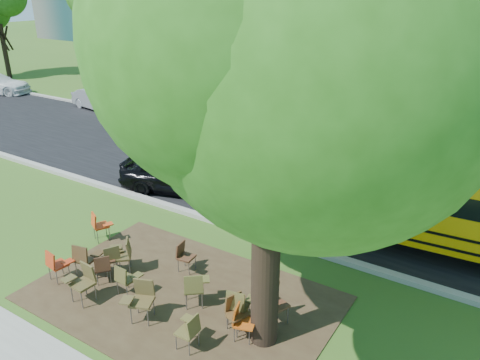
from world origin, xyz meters
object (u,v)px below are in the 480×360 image
Objects in this scene: chair_2 at (103,266)px; pedestrian_b at (93,89)px; chair_13 at (239,303)px; chair_14 at (274,301)px; chair_15 at (99,224)px; chair_12 at (236,310)px; black_car at (181,172)px; chair_10 at (184,254)px; chair_9 at (124,252)px; chair_11 at (195,286)px; chair_0 at (85,257)px; chair_4 at (125,277)px; chair_6 at (190,329)px; chair_5 at (141,296)px; chair_7 at (241,320)px; bg_car_red at (180,128)px; bg_car_silver at (99,99)px; chair_3 at (83,279)px; pedestrian_a at (116,96)px; chair_8 at (112,256)px; main_tree at (271,70)px; chair_1 at (56,263)px.

chair_2 is 20.04m from pedestrian_b.
chair_13 is 0.75m from chair_14.
chair_13 is at bearing 17.09° from chair_15.
black_car is (-5.54, 5.03, 0.20)m from chair_12.
pedestrian_b is at bearing -132.51° from chair_10.
chair_9 is 2.39m from chair_11.
pedestrian_b is (-14.64, 13.12, 0.18)m from chair_0.
chair_6 is (2.36, -0.58, 0.01)m from chair_4.
chair_13 is at bearing -175.38° from chair_5.
chair_11 is at bearing 3.28° from pedestrian_b.
bg_car_red reaches higher than chair_7.
chair_9 reaches higher than chair_6.
chair_6 is 0.22× the size of bg_car_silver.
chair_3 is at bearing 141.22° from chair_9.
chair_7 is (2.18, 0.61, -0.10)m from chair_5.
chair_11 reaches higher than chair_2.
chair_5 is 0.63× the size of pedestrian_a.
chair_12 is (4.23, 0.36, -0.05)m from chair_0.
chair_8 is at bearing -48.49° from chair_5.
chair_5 is (-2.58, -0.87, -4.96)m from main_tree.
pedestrian_a is at bearing 132.19° from chair_13.
chair_8 is 0.95× the size of chair_13.
chair_5 is at bearing -164.64° from black_car.
chair_15 is (-3.42, 1.88, -0.06)m from chair_5.
chair_2 is at bearing 130.60° from chair_9.
chair_14 is at bearing -172.75° from chair_5.
chair_15 is (-5.90, 0.44, -0.03)m from chair_14.
chair_5 is (0.90, -0.42, 0.09)m from chair_4.
chair_1 is 5.45m from chair_14.
chair_5 is 6.85m from black_car.
chair_7 is (3.92, 0.11, 0.01)m from chair_2.
bg_car_red is (-5.60, 9.53, 0.08)m from chair_8.
chair_13 is 20.40m from bg_car_silver.
black_car is (-5.07, 5.99, 0.22)m from chair_6.
bg_car_red is at bearing 136.33° from main_tree.
main_tree is 6.68m from chair_8.
chair_12 is (-0.64, -0.08, -5.03)m from main_tree.
chair_11 is at bearing 31.59° from chair_6.
pedestrian_b is at bearing 51.79° from chair_6.
chair_3 is 0.63× the size of pedestrian_b.
chair_9 is 0.62× the size of pedestrian_b.
chair_0 reaches higher than chair_15.
main_tree is 9.50× the size of chair_3.
chair_0 is 5.55m from black_car.
bg_car_red is (-9.60, 9.80, 0.10)m from chair_7.
bg_car_red is (-5.12, 9.98, 0.02)m from chair_0.
chair_12 is 7.49m from black_car.
chair_1 is 0.23× the size of bg_car_silver.
chair_11 is at bearing 19.50° from chair_4.
chair_13 is at bearing -37.53° from chair_11.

